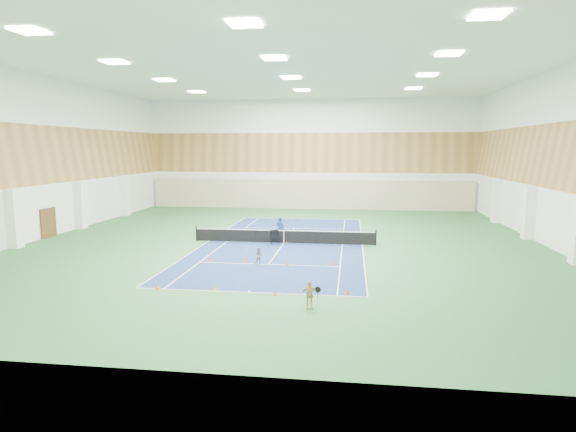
{
  "coord_description": "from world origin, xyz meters",
  "views": [
    {
      "loc": [
        4.66,
        -33.08,
        6.64
      ],
      "look_at": [
        0.34,
        -0.38,
        2.0
      ],
      "focal_mm": 30.0,
      "sensor_mm": 36.0,
      "label": 1
    }
  ],
  "objects": [
    {
      "name": "coach",
      "position": [
        -0.47,
        1.42,
        0.83
      ],
      "size": [
        0.69,
        0.55,
        1.66
      ],
      "primitive_type": "imported",
      "rotation": [
        0.0,
        0.0,
        2.86
      ],
      "color": "navy",
      "rests_on": "ground"
    },
    {
      "name": "ground",
      "position": [
        0.0,
        0.0,
        0.0
      ],
      "size": [
        40.0,
        40.0,
        0.0
      ],
      "primitive_type": "plane",
      "color": "#2A6232",
      "rests_on": "ground"
    },
    {
      "name": "back_curtain",
      "position": [
        0.0,
        19.75,
        1.6
      ],
      "size": [
        35.4,
        0.16,
        3.2
      ],
      "primitive_type": "cube",
      "color": "#C6B793",
      "rests_on": "ground"
    },
    {
      "name": "cone_base_c",
      "position": [
        1.33,
        -12.19,
        0.11
      ],
      "size": [
        0.2,
        0.2,
        0.22
      ],
      "primitive_type": "cone",
      "color": "orange",
      "rests_on": "ground"
    },
    {
      "name": "cone_svc_a",
      "position": [
        -3.58,
        -5.88,
        0.12
      ],
      "size": [
        0.21,
        0.21,
        0.23
      ],
      "primitive_type": "cone",
      "color": "#FF4A0D",
      "rests_on": "ground"
    },
    {
      "name": "cone_base_d",
      "position": [
        4.55,
        -11.55,
        0.12
      ],
      "size": [
        0.22,
        0.22,
        0.24
      ],
      "primitive_type": "cone",
      "color": "#F8490D",
      "rests_on": "ground"
    },
    {
      "name": "cone_svc_d",
      "position": [
        3.67,
        -5.98,
        0.1
      ],
      "size": [
        0.18,
        0.18,
        0.2
      ],
      "primitive_type": "cone",
      "color": "#D8450B",
      "rests_on": "ground"
    },
    {
      "name": "ceiling_light_grid",
      "position": [
        0.0,
        0.0,
        11.92
      ],
      "size": [
        21.4,
        25.4,
        0.06
      ],
      "primitive_type": null,
      "color": "white",
      "rests_on": "room_shell"
    },
    {
      "name": "cone_svc_c",
      "position": [
        1.13,
        -6.44,
        0.11
      ],
      "size": [
        0.2,
        0.2,
        0.22
      ],
      "primitive_type": "cone",
      "color": "orange",
      "rests_on": "ground"
    },
    {
      "name": "child_court",
      "position": [
        -0.55,
        -6.41,
        0.5
      ],
      "size": [
        0.56,
        0.48,
        1.0
      ],
      "primitive_type": "imported",
      "rotation": [
        0.0,
        0.0,
        0.23
      ],
      "color": "gray",
      "rests_on": "ground"
    },
    {
      "name": "court_surface",
      "position": [
        0.0,
        0.0,
        0.01
      ],
      "size": [
        10.97,
        23.77,
        0.01
      ],
      "primitive_type": "cube",
      "color": "navy",
      "rests_on": "ground"
    },
    {
      "name": "ball_cart",
      "position": [
        -0.57,
        -0.6,
        0.5
      ],
      "size": [
        0.73,
        0.73,
        1.01
      ],
      "primitive_type": null,
      "rotation": [
        0.0,
        0.0,
        0.31
      ],
      "color": "black",
      "rests_on": "ground"
    },
    {
      "name": "tennis_net",
      "position": [
        0.0,
        0.0,
        0.55
      ],
      "size": [
        12.8,
        0.1,
        1.1
      ],
      "primitive_type": null,
      "color": "black",
      "rests_on": "ground"
    },
    {
      "name": "child_apron",
      "position": [
        3.0,
        -13.75,
        0.6
      ],
      "size": [
        0.75,
        0.43,
        1.2
      ],
      "primitive_type": "imported",
      "rotation": [
        0.0,
        0.0,
        0.21
      ],
      "color": "tan",
      "rests_on": "ground"
    },
    {
      "name": "cone_svc_b",
      "position": [
        -1.46,
        -5.97,
        0.12
      ],
      "size": [
        0.22,
        0.22,
        0.24
      ],
      "primitive_type": "cone",
      "color": "#FF630D",
      "rests_on": "ground"
    },
    {
      "name": "wood_cladding",
      "position": [
        0.0,
        0.0,
        8.0
      ],
      "size": [
        36.0,
        40.0,
        8.0
      ],
      "primitive_type": null,
      "color": "#AB793F",
      "rests_on": "room_shell"
    },
    {
      "name": "tennis_balls_scatter",
      "position": [
        0.0,
        0.0,
        0.05
      ],
      "size": [
        10.57,
        22.77,
        0.07
      ],
      "primitive_type": null,
      "color": "#CED323",
      "rests_on": "ground"
    },
    {
      "name": "room_shell",
      "position": [
        0.0,
        0.0,
        6.0
      ],
      "size": [
        36.0,
        40.0,
        12.0
      ],
      "primitive_type": null,
      "color": "white",
      "rests_on": "ground"
    },
    {
      "name": "cone_base_b",
      "position": [
        -1.66,
        -11.75,
        0.11
      ],
      "size": [
        0.21,
        0.21,
        0.23
      ],
      "primitive_type": "cone",
      "color": "orange",
      "rests_on": "ground"
    },
    {
      "name": "door_left_b",
      "position": [
        -17.92,
        0.0,
        1.1
      ],
      "size": [
        0.08,
        1.8,
        2.2
      ],
      "primitive_type": "cube",
      "color": "#593319",
      "rests_on": "ground"
    },
    {
      "name": "cone_base_a",
      "position": [
        -4.39,
        -11.92,
        0.12
      ],
      "size": [
        0.22,
        0.22,
        0.24
      ],
      "primitive_type": "cone",
      "color": "#FF640D",
      "rests_on": "ground"
    }
  ]
}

